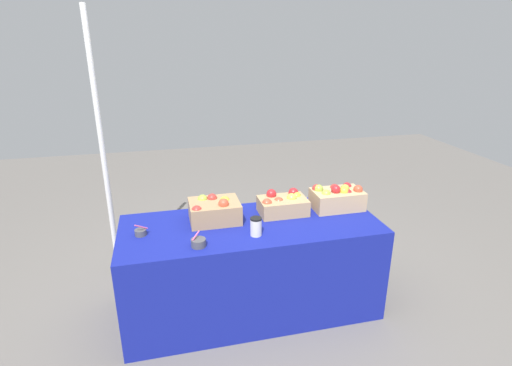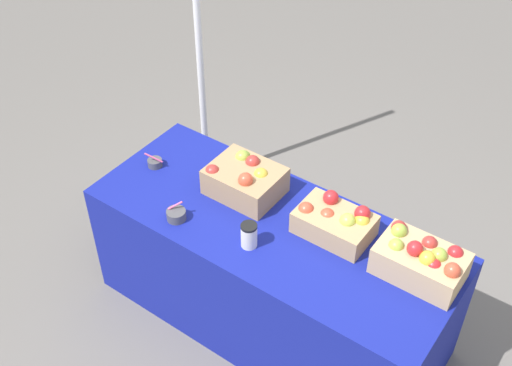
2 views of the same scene
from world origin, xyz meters
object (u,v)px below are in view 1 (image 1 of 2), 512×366
object	(u,v)px
apple_crate_right	(214,210)
coffee_cup	(256,226)
sample_bowl_mid	(141,232)
tent_pole	(103,154)
sample_bowl_near	(198,243)
apple_crate_middle	(283,204)
apple_crate_left	(337,197)

from	to	relation	value
apple_crate_right	coffee_cup	size ratio (longest dim) A/B	2.80
sample_bowl_mid	tent_pole	distance (m)	0.88
sample_bowl_near	coffee_cup	world-z (taller)	coffee_cup
apple_crate_right	sample_bowl_near	bearing A→B (deg)	-112.95
apple_crate_middle	coffee_cup	distance (m)	0.43
coffee_cup	tent_pole	world-z (taller)	tent_pole
sample_bowl_mid	coffee_cup	bearing A→B (deg)	-13.47
apple_crate_middle	sample_bowl_near	world-z (taller)	apple_crate_middle
apple_crate_right	sample_bowl_mid	bearing A→B (deg)	-167.44
apple_crate_middle	coffee_cup	xyz separation A→B (m)	(-0.29, -0.31, -0.01)
sample_bowl_near	coffee_cup	distance (m)	0.41
apple_crate_middle	sample_bowl_near	size ratio (longest dim) A/B	3.72
apple_crate_right	tent_pole	distance (m)	1.07
apple_crate_left	sample_bowl_mid	size ratio (longest dim) A/B	3.89
sample_bowl_near	tent_pole	size ratio (longest dim) A/B	0.04
sample_bowl_mid	apple_crate_middle	bearing A→B (deg)	6.73
apple_crate_left	apple_crate_right	distance (m)	0.99
apple_crate_left	apple_crate_right	size ratio (longest dim) A/B	1.07
sample_bowl_mid	tent_pole	bearing A→B (deg)	110.54
sample_bowl_mid	coffee_cup	distance (m)	0.80
apple_crate_right	sample_bowl_mid	xyz separation A→B (m)	(-0.53, -0.12, -0.06)
coffee_cup	apple_crate_middle	bearing A→B (deg)	47.08
apple_crate_middle	apple_crate_right	distance (m)	0.54
apple_crate_right	sample_bowl_mid	size ratio (longest dim) A/B	3.62
sample_bowl_near	coffee_cup	xyz separation A→B (m)	(0.40, 0.06, 0.04)
apple_crate_middle	sample_bowl_mid	size ratio (longest dim) A/B	3.60
sample_bowl_mid	apple_crate_right	bearing A→B (deg)	12.56
apple_crate_right	coffee_cup	world-z (taller)	apple_crate_right
apple_crate_middle	coffee_cup	world-z (taller)	apple_crate_middle
coffee_cup	apple_crate_left	bearing A→B (deg)	22.34
apple_crate_left	coffee_cup	distance (m)	0.80
coffee_cup	tent_pole	bearing A→B (deg)	138.47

